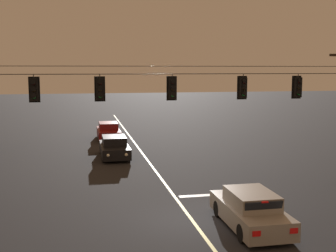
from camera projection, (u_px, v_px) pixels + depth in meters
ground_plane at (192, 221)px, 16.92m from camera, size 180.00×180.00×0.00m
lane_centre_stripe at (152, 166)px, 26.44m from camera, size 0.14×60.00×0.01m
stop_bar_paint at (215, 195)px, 20.39m from camera, size 3.40×0.36×0.01m
signal_span_assembly at (172, 117)px, 20.13m from camera, size 19.35×0.32×7.01m
traffic_light_leftmost at (34, 90)px, 18.75m from camera, size 0.48×0.41×1.22m
traffic_light_left_inner at (100, 89)px, 19.30m from camera, size 0.48×0.41×1.22m
traffic_light_centre at (172, 88)px, 19.94m from camera, size 0.48×0.41×1.22m
traffic_light_right_inner at (243, 88)px, 20.61m from camera, size 0.48×0.41×1.22m
traffic_light_rightmost at (298, 87)px, 21.16m from camera, size 0.48×0.41×1.22m
car_waiting_near_lane at (250, 210)px, 16.14m from camera, size 1.80×4.33×1.39m
car_oncoming_lead at (114, 147)px, 28.99m from camera, size 1.80×4.42×1.39m
car_oncoming_trailing at (109, 131)px, 36.46m from camera, size 1.80×4.42×1.39m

